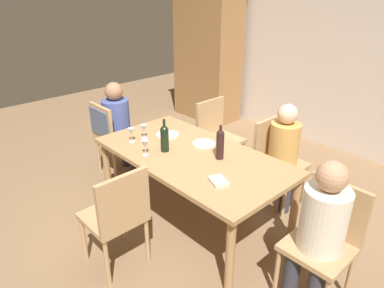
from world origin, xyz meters
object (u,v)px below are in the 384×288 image
Objects in this scene: armoire_cabinet at (207,54)px; handbag at (242,176)px; person_man_bearded at (286,149)px; wine_glass_near_left at (131,132)px; person_man_guest at (321,227)px; wine_glass_centre at (144,129)px; chair_right_end at (326,235)px; wine_glass_near_right at (145,145)px; wine_bottle_dark_red at (220,143)px; dinner_plate_host at (168,135)px; chair_far_right at (275,156)px; chair_left_end at (108,131)px; person_woman_host at (119,122)px; chair_near at (118,213)px; dinner_plate_guest_left at (204,144)px; dining_table at (192,161)px; chair_far_left at (216,133)px; wine_bottle_tall_green at (165,138)px.

armoire_cabinet is 7.79× the size of handbag.
person_man_bearded is 7.52× the size of wine_glass_near_left.
wine_glass_centre is (-1.92, -0.09, 0.17)m from person_man_guest.
wine_glass_near_right is at bearing 14.82° from chair_right_end.
wine_bottle_dark_red is at bearing -42.95° from armoire_cabinet.
wine_glass_near_right is 0.62× the size of dinner_plate_host.
handbag is at bearing 65.10° from wine_glass_near_left.
chair_far_right reaches higher than wine_glass_centre.
chair_left_end reaches higher than dinner_plate_host.
wine_glass_near_right is (-1.60, -0.42, 0.30)m from chair_right_end.
person_woman_host is 1.03× the size of person_man_bearded.
chair_left_end is at bearing 169.14° from wine_glass_near_left.
armoire_cabinet is 1.89× the size of person_woman_host.
wine_bottle_dark_red is at bearing -8.63° from chair_near.
chair_near is 1.07m from wine_glass_centre.
wine_glass_centre is 0.67× the size of dinner_plate_guest_left.
dining_table is 2.06× the size of chair_left_end.
wine_glass_near_right is at bearing -34.03° from wine_glass_centre.
person_woman_host is at bearing 161.07° from wine_glass_near_right.
chair_far_right is at bearing 57.34° from dinner_plate_guest_left.
person_man_guest reaches higher than dining_table.
person_woman_host reaches higher than chair_far_right.
person_woman_host reaches higher than handbag.
chair_far_left is at bearing 134.79° from wine_bottle_dark_red.
person_man_bearded reaches higher than dinner_plate_guest_left.
dinner_plate_guest_left reaches higher than dining_table.
wine_bottle_dark_red reaches higher than chair_far_left.
chair_far_right and chair_far_left have the same top height.
wine_bottle_dark_red is at bearing 15.98° from wine_glass_centre.
chair_right_end is 0.80× the size of person_woman_host.
person_man_guest reaches higher than dinner_plate_guest_left.
person_woman_host is 1.58m from wine_bottle_dark_red.
dining_table is 12.70× the size of wine_glass_near_left.
chair_right_end is 1.43m from dinner_plate_guest_left.
chair_far_left reaches higher than wine_glass_near_right.
wine_bottle_dark_red is (-1.09, 0.15, 0.21)m from person_man_guest.
chair_near is at bearing -55.69° from armoire_cabinet.
armoire_cabinet is at bearing 121.53° from wine_glass_centre.
chair_left_end is at bearing -141.29° from handbag.
wine_glass_near_right reaches higher than dinner_plate_guest_left.
person_man_guest is at bearing -34.00° from armoire_cabinet.
person_man_bearded is at bearing -28.74° from armoire_cabinet.
wine_bottle_tall_green reaches higher than chair_near.
chair_far_left is at bearing -26.18° from person_man_guest.
chair_left_end is at bearing 2.11° from person_man_guest.
armoire_cabinet is 2.37× the size of chair_far_right.
person_man_guest is (2.65, -0.05, 0.00)m from person_woman_host.
chair_far_left reaches higher than wine_glass_near_left.
wine_glass_near_right is (1.77, -2.58, -0.26)m from armoire_cabinet.
dinner_plate_guest_left is (-0.53, -0.65, 0.09)m from person_man_bearded.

